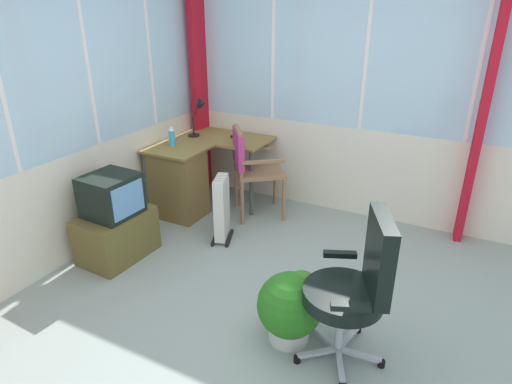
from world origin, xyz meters
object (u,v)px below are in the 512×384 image
object	(u,v)px
desk	(182,179)
wooden_armchair	(248,161)
desk_lamp	(200,111)
space_heater	(222,208)
tv_on_stand	(115,222)
potted_plant	(291,305)
spray_bottle	(172,136)
office_chair	(358,282)
tv_remote	(237,137)

from	to	relation	value
desk	wooden_armchair	bearing A→B (deg)	-64.50
desk_lamp	space_heater	world-z (taller)	desk_lamp
tv_on_stand	potted_plant	bearing A→B (deg)	-98.36
spray_bottle	space_heater	distance (m)	0.99
spray_bottle	wooden_armchair	bearing A→B (deg)	-70.13
spray_bottle	potted_plant	xyz separation A→B (m)	(-1.28, -1.91, -0.58)
spray_bottle	space_heater	size ratio (longest dim) A/B	0.33
wooden_armchair	potted_plant	distance (m)	1.97
tv_on_stand	office_chair	bearing A→B (deg)	-96.05
wooden_armchair	office_chair	bearing A→B (deg)	-134.14
space_heater	desk	bearing A→B (deg)	67.85
desk_lamp	tv_remote	size ratio (longest dim) A/B	2.79
desk	office_chair	xyz separation A→B (m)	(-1.22, -2.21, 0.17)
tv_remote	space_heater	xyz separation A→B (m)	(-0.87, -0.32, -0.43)
desk	office_chair	size ratio (longest dim) A/B	1.11
desk_lamp	potted_plant	size ratio (longest dim) A/B	0.83
spray_bottle	potted_plant	world-z (taller)	spray_bottle
tv_remote	wooden_armchair	world-z (taller)	wooden_armchair
desk	tv_remote	size ratio (longest dim) A/B	7.51
potted_plant	desk	bearing A→B (deg)	55.21
spray_bottle	office_chair	world-z (taller)	office_chair
desk_lamp	wooden_armchair	bearing A→B (deg)	-105.75
potted_plant	tv_remote	bearing A→B (deg)	38.12
spray_bottle	potted_plant	distance (m)	2.37
tv_remote	spray_bottle	bearing A→B (deg)	117.28
desk	space_heater	xyz separation A→B (m)	(-0.27, -0.67, -0.08)
office_chair	tv_on_stand	size ratio (longest dim) A/B	1.29
spray_bottle	wooden_armchair	world-z (taller)	spray_bottle
potted_plant	wooden_armchair	bearing A→B (deg)	36.73
space_heater	potted_plant	world-z (taller)	space_heater
desk	office_chair	world-z (taller)	office_chair
office_chair	spray_bottle	bearing A→B (deg)	61.66
spray_bottle	office_chair	distance (m)	2.65
wooden_armchair	space_heater	size ratio (longest dim) A/B	1.48
spray_bottle	tv_remote	bearing A→B (deg)	-39.35
spray_bottle	office_chair	bearing A→B (deg)	-118.34
wooden_armchair	potted_plant	world-z (taller)	wooden_armchair
wooden_armchair	potted_plant	size ratio (longest dim) A/B	1.90
desk_lamp	office_chair	bearing A→B (deg)	-127.16
desk	spray_bottle	xyz separation A→B (m)	(0.03, 0.11, 0.45)
tv_remote	wooden_armchair	bearing A→B (deg)	-158.69
desk_lamp	spray_bottle	xyz separation A→B (m)	(-0.47, 0.05, -0.17)
desk	office_chair	bearing A→B (deg)	-118.90
potted_plant	spray_bottle	bearing A→B (deg)	56.13
desk	wooden_armchair	world-z (taller)	wooden_armchair
desk	potted_plant	size ratio (longest dim) A/B	2.24
wooden_armchair	tv_on_stand	size ratio (longest dim) A/B	1.22
tv_on_stand	desk_lamp	bearing A→B (deg)	2.41
desk	tv_on_stand	size ratio (longest dim) A/B	1.43
desk	space_heater	size ratio (longest dim) A/B	1.74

